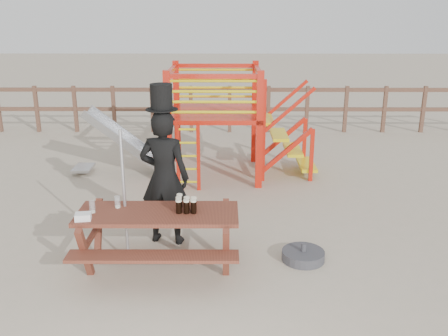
% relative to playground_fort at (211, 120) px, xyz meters
% --- Properties ---
extents(ground, '(60.00, 60.00, 0.00)m').
position_rel_playground_fort_xyz_m(ground, '(-0.12, -3.58, -1.07)').
color(ground, tan).
rests_on(ground, ground).
extents(back_fence, '(15.09, 0.09, 1.20)m').
position_rel_playground_fort_xyz_m(back_fence, '(-0.12, 3.42, -0.34)').
color(back_fence, brown).
rests_on(back_fence, ground).
extents(playground_fort, '(4.71, 1.84, 2.10)m').
position_rel_playground_fort_xyz_m(playground_fort, '(0.00, 0.00, 0.00)').
color(playground_fort, red).
rests_on(playground_fort, ground).
extents(picnic_table, '(1.95, 1.35, 0.76)m').
position_rel_playground_fort_xyz_m(picnic_table, '(-0.53, -3.73, -0.60)').
color(picnic_table, brown).
rests_on(picnic_table, ground).
extents(man_with_hat, '(0.75, 0.56, 2.19)m').
position_rel_playground_fort_xyz_m(man_with_hat, '(-0.54, -2.97, -0.09)').
color(man_with_hat, black).
rests_on(man_with_hat, ground).
extents(metal_pole, '(0.04, 0.04, 1.73)m').
position_rel_playground_fort_xyz_m(metal_pole, '(-0.97, -3.54, -0.21)').
color(metal_pole, '#B2B2B7').
rests_on(metal_pole, ground).
extents(parasol_base, '(0.55, 0.55, 0.23)m').
position_rel_playground_fort_xyz_m(parasol_base, '(1.29, -3.53, -1.01)').
color(parasol_base, '#38383D').
rests_on(parasol_base, ground).
extents(paper_bag, '(0.20, 0.17, 0.08)m').
position_rel_playground_fort_xyz_m(paper_bag, '(-1.37, -3.97, -0.28)').
color(paper_bag, white).
rests_on(paper_bag, picnic_table).
extents(stout_pints, '(0.26, 0.27, 0.17)m').
position_rel_playground_fort_xyz_m(stout_pints, '(-0.20, -3.70, -0.23)').
color(stout_pints, black).
rests_on(stout_pints, picnic_table).
extents(empty_glasses, '(0.34, 0.23, 0.15)m').
position_rel_playground_fort_xyz_m(empty_glasses, '(-1.18, -3.68, -0.25)').
color(empty_glasses, silver).
rests_on(empty_glasses, picnic_table).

